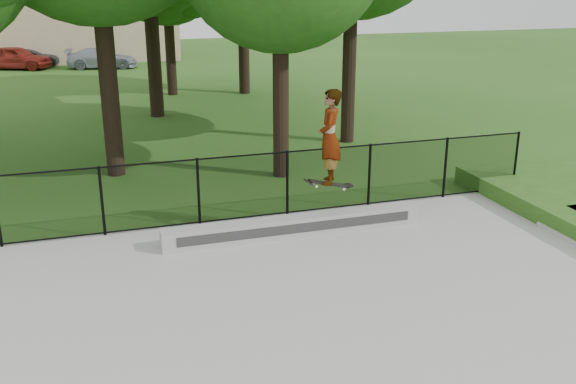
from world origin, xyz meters
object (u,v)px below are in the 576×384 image
object	(u,v)px
car_b	(31,58)
car_c	(102,58)
car_a	(16,58)
skater_airborne	(330,138)
grind_ledge	(295,226)

from	to	relation	value
car_b	car_c	world-z (taller)	car_c
car_b	car_c	bearing A→B (deg)	-106.74
car_a	car_b	distance (m)	1.27
car_c	skater_airborne	xyz separation A→B (m)	(3.44, -28.27, 1.54)
car_a	car_c	xyz separation A→B (m)	(4.78, -1.02, -0.09)
grind_ledge	car_c	world-z (taller)	car_c
car_a	car_b	bearing A→B (deg)	-10.79
car_a	car_c	world-z (taller)	car_a
grind_ledge	skater_airborne	bearing A→B (deg)	-12.56
car_a	skater_airborne	world-z (taller)	skater_airborne
grind_ledge	car_b	world-z (taller)	car_b
car_a	car_b	size ratio (longest dim) A/B	1.39
car_b	grind_ledge	bearing A→B (deg)	-157.21
car_a	car_c	distance (m)	4.89
grind_ledge	car_b	distance (m)	30.94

